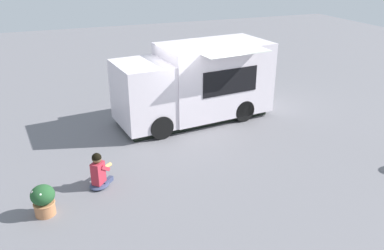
{
  "coord_description": "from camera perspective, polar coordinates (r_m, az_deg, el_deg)",
  "views": [
    {
      "loc": [
        -10.84,
        4.31,
        5.15
      ],
      "look_at": [
        -2.52,
        1.11,
        1.27
      ],
      "focal_mm": 37.08,
      "sensor_mm": 36.0,
      "label": 1
    }
  ],
  "objects": [
    {
      "name": "food_truck",
      "position": [
        13.0,
        0.6,
        5.88
      ],
      "size": [
        2.93,
        5.24,
        2.49
      ],
      "color": "silver",
      "rests_on": "ground_plane"
    },
    {
      "name": "person_customer",
      "position": [
        9.71,
        -13.21,
        -6.68
      ],
      "size": [
        0.73,
        0.72,
        0.9
      ],
      "color": "#384060",
      "rests_on": "ground_plane"
    },
    {
      "name": "planter_flowering_near",
      "position": [
        9.07,
        -20.6,
        -10.01
      ],
      "size": [
        0.5,
        0.5,
        0.7
      ],
      "color": "#B3744A",
      "rests_on": "ground_plane"
    },
    {
      "name": "ground_plane",
      "position": [
        12.75,
        0.62,
        -0.28
      ],
      "size": [
        40.0,
        40.0,
        0.0
      ],
      "primitive_type": "plane",
      "color": "slate"
    }
  ]
}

